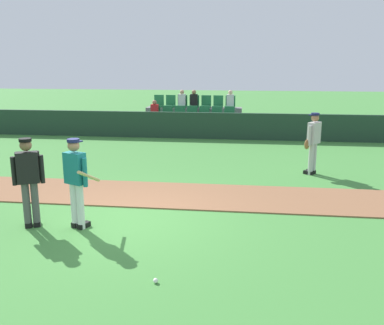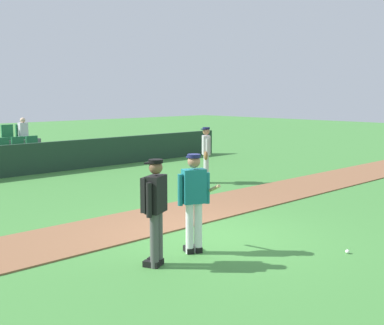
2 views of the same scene
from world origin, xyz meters
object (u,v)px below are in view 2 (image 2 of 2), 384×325
(batter_teal_jersey, at_px, (194,199))
(runner_grey_jersey, at_px, (206,153))
(umpire_home_plate, at_px, (155,206))
(baseball, at_px, (347,252))

(batter_teal_jersey, bearing_deg, runner_grey_jersey, 43.05)
(batter_teal_jersey, relative_size, umpire_home_plate, 1.00)
(baseball, bearing_deg, runner_grey_jersey, 64.65)
(baseball, bearing_deg, batter_teal_jersey, 135.29)
(batter_teal_jersey, bearing_deg, baseball, -44.71)
(umpire_home_plate, height_order, baseball, umpire_home_plate)
(umpire_home_plate, distance_m, runner_grey_jersey, 7.66)
(umpire_home_plate, relative_size, baseball, 23.78)
(umpire_home_plate, xyz_separation_m, runner_grey_jersey, (5.99, 4.78, -0.04))
(batter_teal_jersey, distance_m, umpire_home_plate, 0.93)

